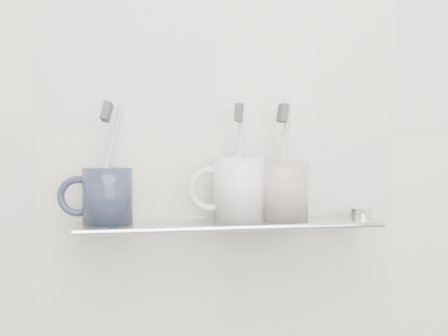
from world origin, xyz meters
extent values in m
plane|color=beige|center=(0.00, 1.10, 1.25)|extent=(2.50, 0.00, 2.50)
cube|color=silver|center=(0.00, 1.04, 1.10)|extent=(0.50, 0.12, 0.01)
cylinder|color=silver|center=(0.00, 0.98, 1.10)|extent=(0.50, 0.01, 0.01)
cylinder|color=silver|center=(-0.21, 1.09, 1.09)|extent=(0.02, 0.03, 0.02)
cylinder|color=silver|center=(0.21, 1.09, 1.09)|extent=(0.02, 0.03, 0.02)
cylinder|color=black|center=(-0.20, 1.04, 1.15)|extent=(0.10, 0.10, 0.09)
torus|color=black|center=(-0.25, 1.04, 1.15)|extent=(0.07, 0.01, 0.07)
cylinder|color=#A1B3C8|center=(-0.20, 1.04, 1.20)|extent=(0.06, 0.05, 0.18)
cube|color=#3E4042|center=(-0.20, 1.04, 1.28)|extent=(0.02, 0.03, 0.04)
cylinder|color=white|center=(0.02, 1.04, 1.15)|extent=(0.09, 0.09, 0.11)
torus|color=white|center=(-0.03, 1.04, 1.15)|extent=(0.08, 0.01, 0.08)
cylinder|color=silver|center=(0.02, 1.04, 1.20)|extent=(0.03, 0.03, 0.19)
cube|color=#3E4042|center=(0.02, 1.04, 1.28)|extent=(0.02, 0.03, 0.03)
cylinder|color=silver|center=(0.09, 1.04, 1.15)|extent=(0.09, 0.09, 0.10)
torus|color=silver|center=(0.04, 1.04, 1.15)|extent=(0.07, 0.01, 0.07)
cylinder|color=beige|center=(0.09, 1.04, 1.20)|extent=(0.04, 0.03, 0.19)
cube|color=#3E4042|center=(0.09, 1.04, 1.28)|extent=(0.02, 0.03, 0.03)
cylinder|color=silver|center=(0.24, 1.04, 1.11)|extent=(0.04, 0.04, 0.02)
camera|label=1|loc=(-0.17, 0.12, 1.24)|focal=45.00mm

